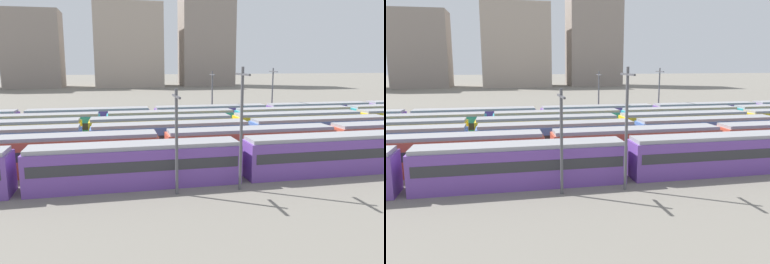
# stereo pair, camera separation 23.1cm
# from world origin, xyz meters

# --- Properties ---
(train_track_0) EXTENTS (93.60, 3.06, 3.75)m
(train_track_0) POSITION_xyz_m (33.96, 0.00, 1.90)
(train_track_0) COLOR #6B429E
(train_track_0) RESTS_ON ground_plane
(train_track_1) EXTENTS (93.60, 3.06, 3.75)m
(train_track_1) POSITION_xyz_m (27.41, 5.20, 1.90)
(train_track_1) COLOR #BC4C38
(train_track_1) RESTS_ON ground_plane
(train_track_2) EXTENTS (93.60, 3.06, 3.75)m
(train_track_2) POSITION_xyz_m (38.60, 10.40, 1.90)
(train_track_2) COLOR #4C70BC
(train_track_2) RESTS_ON ground_plane
(train_track_3) EXTENTS (93.60, 3.06, 3.75)m
(train_track_3) POSITION_xyz_m (38.18, 15.60, 1.90)
(train_track_3) COLOR yellow
(train_track_3) RESTS_ON ground_plane
(train_track_4) EXTENTS (93.60, 3.06, 3.75)m
(train_track_4) POSITION_xyz_m (40.25, 20.80, 1.90)
(train_track_4) COLOR teal
(train_track_4) RESTS_ON ground_plane
(train_track_5) EXTENTS (112.50, 3.06, 3.75)m
(train_track_5) POSITION_xyz_m (38.04, 26.00, 1.90)
(train_track_5) COLOR #6B429E
(train_track_5) RESTS_ON ground_plane
(catenary_pole_0) EXTENTS (0.24, 3.20, 10.14)m
(catenary_pole_0) POSITION_xyz_m (23.43, -2.76, 5.62)
(catenary_pole_0) COLOR #4C4C51
(catenary_pole_0) RESTS_ON ground_plane
(catenary_pole_1) EXTENTS (0.24, 3.20, 9.56)m
(catenary_pole_1) POSITION_xyz_m (40.34, 29.03, 5.32)
(catenary_pole_1) COLOR #4C4C51
(catenary_pole_1) RESTS_ON ground_plane
(catenary_pole_2) EXTENTS (0.24, 3.20, 8.50)m
(catenary_pole_2) POSITION_xyz_m (18.09, -2.75, 4.77)
(catenary_pole_2) COLOR #4C4C51
(catenary_pole_2) RESTS_ON ground_plane
(catenary_pole_3) EXTENTS (0.24, 3.20, 9.12)m
(catenary_pole_3) POSITION_xyz_m (29.49, 28.78, 5.09)
(catenary_pole_3) COLOR #4C4C51
(catenary_pole_3) RESTS_ON ground_plane
(distant_building_1) EXTENTS (22.81, 17.40, 31.97)m
(distant_building_1) POSITION_xyz_m (-18.69, 138.51, 15.98)
(distant_building_1) COLOR gray
(distant_building_1) RESTS_ON ground_plane
(distant_building_2) EXTENTS (28.92, 20.78, 35.56)m
(distant_building_2) POSITION_xyz_m (20.72, 138.51, 17.78)
(distant_building_2) COLOR #A89989
(distant_building_2) RESTS_ON ground_plane
(distant_building_3) EXTENTS (23.50, 16.74, 50.89)m
(distant_building_3) POSITION_xyz_m (56.03, 138.51, 25.44)
(distant_building_3) COLOR gray
(distant_building_3) RESTS_ON ground_plane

